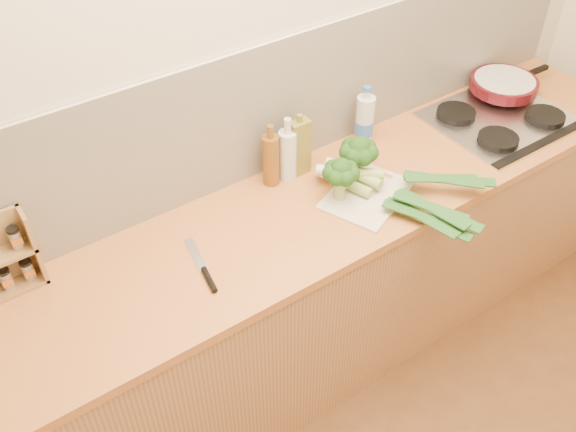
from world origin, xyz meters
name	(u,v)px	position (x,y,z in m)	size (l,w,h in m)	color
room_shell	(268,110)	(0.00, 1.49, 1.17)	(3.50, 3.50, 3.50)	beige
counter	(310,287)	(0.00, 1.20, 0.45)	(3.20, 0.62, 0.90)	#AE7B48
gas_hob	(501,118)	(1.02, 1.20, 0.91)	(0.58, 0.50, 0.04)	silver
chopping_board	(367,195)	(0.21, 1.13, 0.91)	(0.34, 0.25, 0.01)	silver
broccoli_left	(341,172)	(0.11, 1.18, 1.03)	(0.14, 0.14, 0.18)	#99B268
broccoli_right	(359,151)	(0.24, 1.24, 1.04)	(0.15, 0.15, 0.19)	#99B268
leek_front	(374,195)	(0.20, 1.09, 0.93)	(0.25, 0.63, 0.04)	white
leek_mid	(384,186)	(0.25, 1.09, 0.95)	(0.25, 0.63, 0.04)	white
leek_back	(385,175)	(0.29, 1.13, 0.97)	(0.53, 0.48, 0.04)	white
chefs_knife	(206,273)	(-0.50, 1.12, 0.91)	(0.07, 0.28, 0.02)	silver
skillet	(504,84)	(1.18, 1.33, 0.97)	(0.45, 0.31, 0.05)	#4C0C12
oil_tin	(299,147)	(0.08, 1.40, 1.02)	(0.08, 0.05, 0.27)	olive
glass_bottle	(287,154)	(0.02, 1.40, 1.01)	(0.07, 0.07, 0.27)	silver
amber_bottle	(271,159)	(-0.05, 1.41, 1.01)	(0.06, 0.06, 0.26)	brown
water_bottle	(364,122)	(0.42, 1.41, 1.00)	(0.08, 0.08, 0.25)	silver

